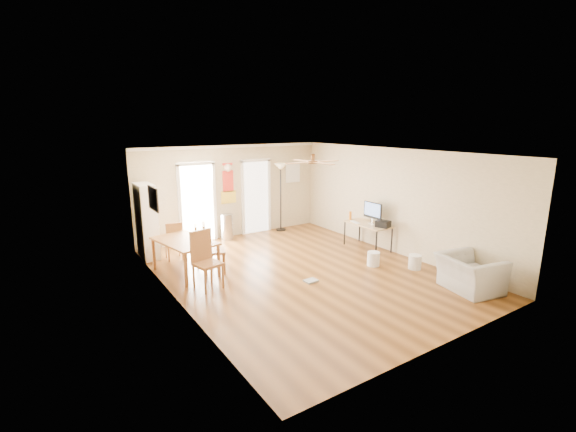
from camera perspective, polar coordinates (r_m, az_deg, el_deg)
floor at (r=8.74m, az=2.17°, el=-8.12°), size 7.00×7.00×0.00m
ceiling at (r=8.17m, az=2.33°, el=9.14°), size 5.50×7.00×0.00m
wall_back at (r=11.34m, az=-8.05°, el=3.54°), size 5.50×0.04×2.60m
wall_front at (r=5.97m, az=22.17°, el=-6.13°), size 5.50×0.04×2.60m
wall_left at (r=7.17m, az=-16.00°, el=-2.49°), size 0.04×7.00×2.60m
wall_right at (r=10.17m, az=15.00°, el=2.11°), size 0.04×7.00×2.60m
crown_molding at (r=8.17m, az=2.33°, el=8.86°), size 5.50×7.00×0.08m
kitchen_doorway at (r=10.97m, az=-12.94°, el=1.69°), size 0.90×0.10×2.10m
bathroom_doorway at (r=11.70m, az=-4.66°, el=2.68°), size 0.80×0.10×2.10m
wall_decal at (r=11.23m, az=-8.63°, el=4.72°), size 0.46×0.03×1.10m
ac_grille at (r=12.25m, az=0.70°, el=6.28°), size 0.50×0.04×0.60m
framed_poster at (r=8.41m, az=-18.88°, el=2.37°), size 0.04×0.66×0.48m
ceiling_fan at (r=7.94m, az=3.59°, el=7.78°), size 1.24×1.24×0.20m
bookshelf at (r=10.03m, az=-19.73°, el=-0.70°), size 0.60×0.88×1.80m
dining_table at (r=8.86m, az=-14.57°, el=-5.69°), size 1.17×1.64×0.75m
dining_chair_right_a at (r=9.28m, az=-12.01°, el=-4.11°), size 0.48×0.48×0.92m
dining_chair_right_b at (r=8.72m, az=-10.58°, el=-4.60°), size 0.57×0.57×1.09m
dining_chair_near at (r=7.90m, az=-11.51°, el=-6.35°), size 0.55×0.55×1.14m
dining_chair_far at (r=9.81m, az=-16.18°, el=-3.42°), size 0.41×0.41×0.92m
trash_can at (r=11.17m, az=-8.80°, el=-1.55°), size 0.34×0.34×0.73m
torchiere_lamp at (r=11.86m, az=-1.06°, el=2.70°), size 0.40×0.40×2.03m
computer_desk at (r=10.46m, az=11.38°, el=-2.84°), size 0.62×1.24×0.66m
imac at (r=10.32m, az=12.10°, el=0.41°), size 0.27×0.59×0.56m
keyboard at (r=10.43m, az=9.69°, el=-0.89°), size 0.20×0.37×0.01m
printer at (r=10.09m, az=13.55°, el=-1.11°), size 0.36×0.39×0.16m
orange_bottle at (r=10.70m, az=8.96°, el=0.07°), size 0.09×0.09×0.22m
wastebasket_a at (r=9.29m, az=12.21°, el=-6.06°), size 0.34×0.34×0.32m
wastebasket_b at (r=9.33m, az=17.83°, el=-6.32°), size 0.29×0.29×0.32m
floor_cloth at (r=8.25m, az=3.32°, el=-9.32°), size 0.27×0.22×0.04m
armchair at (r=8.49m, az=24.72°, el=-7.55°), size 1.13×1.23×0.69m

